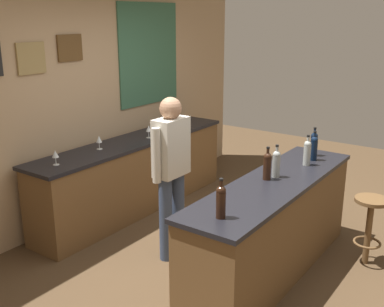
{
  "coord_description": "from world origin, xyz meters",
  "views": [
    {
      "loc": [
        -3.61,
        -2.06,
        2.35
      ],
      "look_at": [
        -0.08,
        0.45,
        1.05
      ],
      "focal_mm": 43.47,
      "sensor_mm": 36.0,
      "label": 1
    }
  ],
  "objects": [
    {
      "name": "wine_bottle_d",
      "position": [
        0.61,
        -0.45,
        1.06
      ],
      "size": [
        0.07,
        0.07,
        0.31
      ],
      "color": "#999E99",
      "rests_on": "bar_counter"
    },
    {
      "name": "wine_bottle_f",
      "position": [
        0.96,
        -0.38,
        1.06
      ],
      "size": [
        0.07,
        0.07,
        0.31
      ],
      "color": "black",
      "rests_on": "bar_counter"
    },
    {
      "name": "wine_bottle_e",
      "position": [
        0.8,
        -0.44,
        1.06
      ],
      "size": [
        0.07,
        0.07,
        0.31
      ],
      "color": "black",
      "rests_on": "bar_counter"
    },
    {
      "name": "bar_stool",
      "position": [
        0.71,
        -1.08,
        0.46
      ],
      "size": [
        0.32,
        0.32,
        0.68
      ],
      "color": "brown",
      "rests_on": "ground_plane"
    },
    {
      "name": "bartender",
      "position": [
        -0.27,
        0.56,
        0.94
      ],
      "size": [
        0.52,
        0.21,
        1.62
      ],
      "color": "#384766",
      "rests_on": "ground_plane"
    },
    {
      "name": "back_wall",
      "position": [
        0.02,
        2.03,
        1.42
      ],
      "size": [
        6.0,
        0.09,
        2.8
      ],
      "color": "tan",
      "rests_on": "ground_plane"
    },
    {
      "name": "wine_glass_c",
      "position": [
        0.57,
        1.56,
        1.01
      ],
      "size": [
        0.07,
        0.07,
        0.16
      ],
      "color": "silver",
      "rests_on": "side_counter"
    },
    {
      "name": "side_counter",
      "position": [
        0.4,
        1.65,
        0.45
      ],
      "size": [
        2.96,
        0.56,
        0.9
      ],
      "color": "brown",
      "rests_on": "ground_plane"
    },
    {
      "name": "bar_counter",
      "position": [
        0.0,
        -0.4,
        0.46
      ],
      "size": [
        2.39,
        0.6,
        0.92
      ],
      "color": "brown",
      "rests_on": "ground_plane"
    },
    {
      "name": "wine_glass_b",
      "position": [
        -0.14,
        1.68,
        1.01
      ],
      "size": [
        0.07,
        0.07,
        0.16
      ],
      "color": "silver",
      "rests_on": "side_counter"
    },
    {
      "name": "ground_plane",
      "position": [
        0.0,
        0.0,
        0.0
      ],
      "size": [
        10.0,
        10.0,
        0.0
      ],
      "primitive_type": "plane",
      "color": "#4C3823"
    },
    {
      "name": "wine_glass_a",
      "position": [
        -0.79,
        1.62,
        1.01
      ],
      "size": [
        0.07,
        0.07,
        0.16
      ],
      "color": "silver",
      "rests_on": "side_counter"
    },
    {
      "name": "coffee_mug",
      "position": [
        0.79,
        1.62,
        0.95
      ],
      "size": [
        0.13,
        0.08,
        0.09
      ],
      "color": "#336699",
      "rests_on": "side_counter"
    },
    {
      "name": "wine_bottle_a",
      "position": [
        -0.94,
        -0.42,
        1.06
      ],
      "size": [
        0.07,
        0.07,
        0.31
      ],
      "color": "black",
      "rests_on": "bar_counter"
    },
    {
      "name": "wine_bottle_c",
      "position": [
        0.11,
        -0.36,
        1.06
      ],
      "size": [
        0.07,
        0.07,
        0.31
      ],
      "color": "#999E99",
      "rests_on": "bar_counter"
    },
    {
      "name": "wine_bottle_b",
      "position": [
        0.0,
        -0.32,
        1.06
      ],
      "size": [
        0.07,
        0.07,
        0.31
      ],
      "color": "black",
      "rests_on": "bar_counter"
    }
  ]
}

